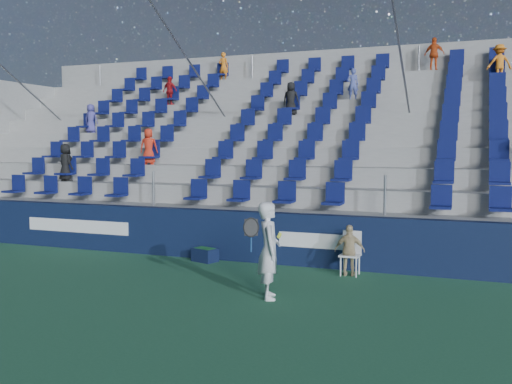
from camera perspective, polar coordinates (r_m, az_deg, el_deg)
ground at (r=10.90m, az=-6.41°, el=-10.03°), size 70.00×70.00×0.00m
sponsor_wall at (r=13.59m, az=-0.25°, el=-4.49°), size 24.00×0.32×1.20m
grandstand at (r=18.26m, az=5.60°, el=2.65°), size 24.00×8.17×6.63m
tennis_player at (r=10.31m, az=1.32°, el=-5.83°), size 0.72×0.76×1.76m
line_judge_chair at (r=12.44m, az=9.49°, el=-5.72°), size 0.43×0.44×0.93m
line_judge at (r=12.29m, az=9.35°, el=-5.78°), size 0.66×0.33×1.09m
ball_bin at (r=13.74m, az=-5.13°, el=-6.20°), size 0.67×0.54×0.33m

